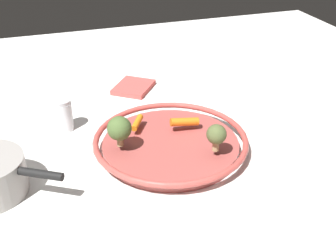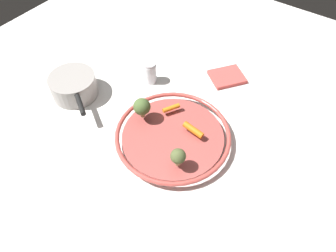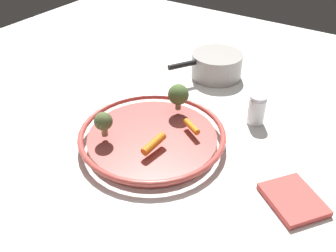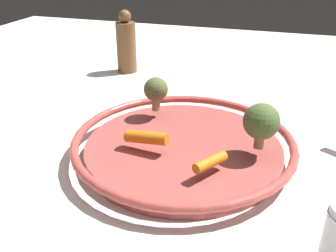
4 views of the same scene
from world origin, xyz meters
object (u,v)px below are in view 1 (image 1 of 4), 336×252
broccoli_floret_edge (119,128)px  dish_towel (133,87)px  baby_carrot_right (137,123)px  salt_shaker (63,115)px  serving_bowl (171,143)px  broccoli_floret_mid (216,135)px  baby_carrot_near_rim (184,122)px

broccoli_floret_edge → dish_towel: (0.34, -0.11, -0.07)m
baby_carrot_right → dish_towel: size_ratio=0.48×
baby_carrot_right → salt_shaker: (0.10, 0.16, -0.00)m
broccoli_floret_edge → serving_bowl: bearing=-91.4°
salt_shaker → dish_towel: 0.28m
serving_bowl → baby_carrot_right: (0.07, 0.06, 0.02)m
serving_bowl → broccoli_floret_mid: size_ratio=5.75×
baby_carrot_right → serving_bowl: bearing=-141.6°
dish_towel → serving_bowl: bearing=-179.6°
baby_carrot_near_rim → salt_shaker: (0.13, 0.26, -0.01)m
serving_bowl → broccoli_floret_edge: 0.13m
serving_bowl → salt_shaker: bearing=51.8°
broccoli_floret_mid → dish_towel: broccoli_floret_mid is taller
baby_carrot_near_rim → salt_shaker: bearing=63.2°
broccoli_floret_edge → baby_carrot_near_rim: bearing=-77.7°
baby_carrot_near_rim → dish_towel: bearing=9.2°
broccoli_floret_mid → salt_shaker: 0.38m
baby_carrot_right → broccoli_floret_mid: broccoli_floret_mid is taller
serving_bowl → broccoli_floret_edge: (0.00, 0.11, 0.06)m
serving_bowl → dish_towel: serving_bowl is taller
baby_carrot_right → baby_carrot_near_rim: bearing=-108.6°
baby_carrot_right → salt_shaker: 0.19m
baby_carrot_right → dish_towel: bearing=-11.6°
baby_carrot_near_rim → broccoli_floret_edge: 0.17m
baby_carrot_near_rim → baby_carrot_right: bearing=71.4°
salt_shaker → baby_carrot_right: bearing=-121.6°
baby_carrot_right → dish_towel: 0.28m
broccoli_floret_mid → salt_shaker: bearing=49.0°
baby_carrot_right → baby_carrot_near_rim: 0.11m
broccoli_floret_edge → broccoli_floret_mid: size_ratio=1.14×
salt_shaker → broccoli_floret_edge: bearing=-148.7°
baby_carrot_right → salt_shaker: size_ratio=0.70×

